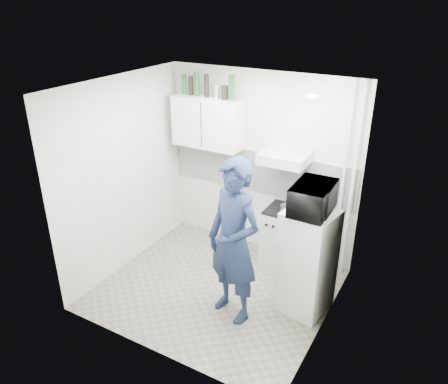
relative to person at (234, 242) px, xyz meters
The scene contains 24 objects.
floor 1.10m from the person, 144.62° to the left, with size 2.80×2.80×0.00m, color slate.
ceiling 1.70m from the person, 144.62° to the left, with size 2.80×2.80×0.00m, color white.
wall_back 1.62m from the person, 104.75° to the left, with size 2.80×2.80×0.00m, color silver.
wall_left 1.86m from the person, behind, with size 2.60×2.60×0.00m, color silver.
wall_right 1.08m from the person, 16.11° to the left, with size 2.60×2.60×0.00m, color silver.
person is the anchor object (origin of this frame).
stove 1.41m from the person, 86.04° to the left, with size 0.50×0.50×0.80m, color #BCB7B2.
fridge 0.92m from the person, 36.40° to the left, with size 0.54×0.54×1.30m, color white.
stove_top 1.30m from the person, 86.04° to the left, with size 0.48×0.48×0.03m, color black.
saucepan 1.25m from the person, 84.00° to the left, with size 0.17×0.17×0.09m, color silver.
microwave 0.99m from the person, 36.40° to the left, with size 0.40×0.60×0.33m, color black.
bottle_a 2.46m from the person, 138.32° to the left, with size 0.06×0.06×0.28m, color #144C1E.
bottle_b 2.39m from the person, 136.21° to the left, with size 0.06×0.06×0.25m, color black.
bottle_c 2.35m from the person, 134.19° to the left, with size 0.08×0.08×0.31m, color #144C1E.
bottle_d 2.26m from the person, 130.60° to the left, with size 0.07×0.07×0.30m, color black.
canister_a 2.15m from the person, 126.58° to the left, with size 0.08×0.08×0.19m, color silver.
canister_b 2.09m from the person, 123.10° to the left, with size 0.09×0.09×0.18m, color black.
bottle_e 2.09m from the person, 119.89° to the left, with size 0.08×0.08×0.32m, color #144C1E.
upper_cabinet 1.99m from the person, 130.28° to the left, with size 1.00×0.35×0.70m, color white.
range_hood 1.42m from the person, 87.99° to the left, with size 0.60×0.50×0.14m, color #BCB7B2.
backsplash 1.59m from the person, 104.89° to the left, with size 2.74×0.03×0.60m, color white.
pipe_a 1.74m from the person, 58.44° to the left, with size 0.05×0.05×2.60m, color #BCB7B2.
pipe_b 1.68m from the person, 61.99° to the left, with size 0.04×0.04×2.60m, color #BCB7B2.
ceiling_spot_fixture 1.77m from the person, 39.32° to the left, with size 0.10×0.10×0.02m, color white.
Camera 1 is at (2.36, -3.95, 3.51)m, focal length 35.00 mm.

